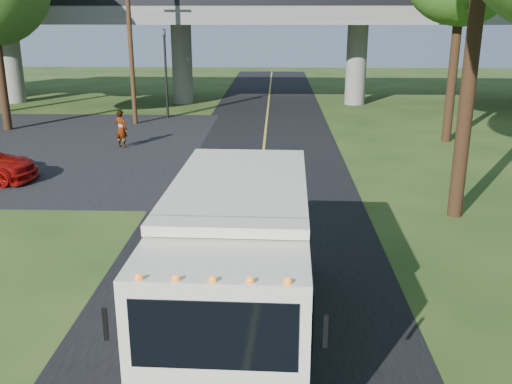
{
  "coord_description": "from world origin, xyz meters",
  "views": [
    {
      "loc": [
        0.6,
        -8.06,
        6.06
      ],
      "look_at": [
        0.08,
        6.12,
        1.6
      ],
      "focal_mm": 40.0,
      "sensor_mm": 36.0,
      "label": 1
    }
  ],
  "objects_px": {
    "traffic_signal": "(165,64)",
    "utility_pole": "(130,41)",
    "step_van": "(237,258)",
    "pedestrian": "(121,129)"
  },
  "relations": [
    {
      "from": "traffic_signal",
      "to": "utility_pole",
      "type": "xyz_separation_m",
      "value": [
        -1.5,
        -2.0,
        1.4
      ]
    },
    {
      "from": "traffic_signal",
      "to": "step_van",
      "type": "relative_size",
      "value": 0.73
    },
    {
      "from": "traffic_signal",
      "to": "pedestrian",
      "type": "bearing_deg",
      "value": -94.91
    },
    {
      "from": "traffic_signal",
      "to": "utility_pole",
      "type": "relative_size",
      "value": 0.58
    },
    {
      "from": "step_van",
      "to": "pedestrian",
      "type": "bearing_deg",
      "value": 113.47
    },
    {
      "from": "utility_pole",
      "to": "pedestrian",
      "type": "height_order",
      "value": "utility_pole"
    },
    {
      "from": "utility_pole",
      "to": "pedestrian",
      "type": "bearing_deg",
      "value": -82.25
    },
    {
      "from": "traffic_signal",
      "to": "pedestrian",
      "type": "distance_m",
      "value": 8.34
    },
    {
      "from": "utility_pole",
      "to": "pedestrian",
      "type": "distance_m",
      "value": 7.08
    },
    {
      "from": "traffic_signal",
      "to": "pedestrian",
      "type": "relative_size",
      "value": 2.91
    }
  ]
}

